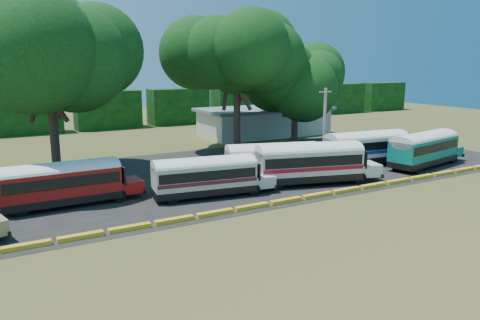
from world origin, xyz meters
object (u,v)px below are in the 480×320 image
bus_cream_west (207,174)px  bus_teal (425,147)px  bus_white_red (311,161)px  tree_west (47,48)px  bus_red (64,181)px

bus_cream_west → bus_teal: (23.78, -1.07, 0.22)m
bus_white_red → tree_west: bearing=159.9°
bus_red → bus_cream_west: (10.14, -2.93, -0.10)m
bus_cream_west → tree_west: tree_west is taller
bus_red → tree_west: tree_west is taller
bus_red → bus_white_red: bus_white_red is taller
bus_red → bus_white_red: bearing=-11.4°
bus_teal → tree_west: 37.01m
bus_white_red → tree_west: size_ratio=0.69×
bus_red → bus_cream_west: 10.55m
bus_cream_west → bus_white_red: (9.55, -0.86, 0.26)m
tree_west → bus_cream_west: bearing=-53.4°
bus_red → bus_teal: bus_teal is taller
bus_cream_west → tree_west: bearing=135.3°
tree_west → bus_red: bearing=-95.1°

